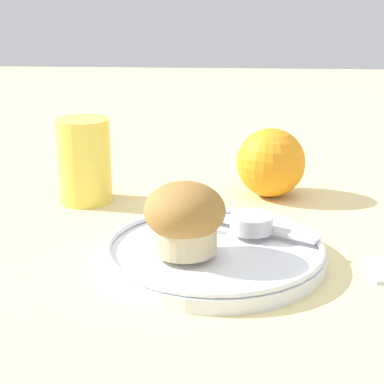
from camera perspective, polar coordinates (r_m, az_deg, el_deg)
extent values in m
plane|color=beige|center=(0.63, 1.55, -6.20)|extent=(3.00, 3.00, 0.00)
cylinder|color=white|center=(0.63, 2.02, -5.57)|extent=(0.22, 0.22, 0.01)
torus|color=white|center=(0.63, 2.03, -4.73)|extent=(0.21, 0.21, 0.01)
cylinder|color=beige|center=(0.60, -0.65, -3.77)|extent=(0.06, 0.06, 0.03)
ellipsoid|color=olive|center=(0.59, -0.66, -1.66)|extent=(0.08, 0.08, 0.05)
cylinder|color=silver|center=(0.65, 5.33, -2.76)|extent=(0.04, 0.04, 0.02)
cylinder|color=white|center=(0.65, 5.35, -2.23)|extent=(0.04, 0.04, 0.00)
sphere|color=#4C194C|center=(0.67, -0.42, -2.44)|extent=(0.01, 0.01, 0.01)
sphere|color=#4C194C|center=(0.66, 0.70, -2.46)|extent=(0.01, 0.01, 0.01)
cube|color=silver|center=(0.68, 3.59, -2.54)|extent=(0.17, 0.11, 0.00)
sphere|color=orange|center=(0.82, 7.02, 2.60)|extent=(0.09, 0.09, 0.09)
cylinder|color=#EAD14C|center=(0.80, -9.53, 2.76)|extent=(0.07, 0.07, 0.10)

